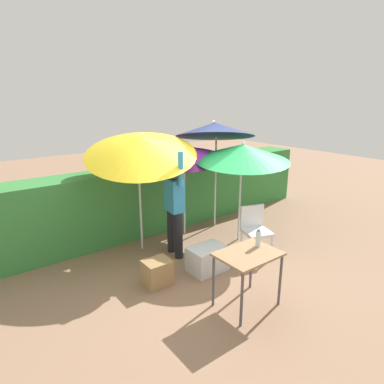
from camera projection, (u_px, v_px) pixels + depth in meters
name	position (u px, v px, depth m)	size (l,w,h in m)	color
ground_plane	(202.00, 255.00, 5.83)	(24.00, 24.00, 0.00)	#937056
hedge_row	(154.00, 197.00, 6.87)	(8.00, 0.70, 1.35)	#38843D
umbrella_rainbow	(141.00, 145.00, 5.57)	(2.03, 1.95, 2.46)	silver
umbrella_orange	(185.00, 153.00, 6.30)	(1.53, 1.51, 1.96)	silver
umbrella_yellow	(215.00, 130.00, 6.60)	(1.66, 1.62, 2.45)	silver
umbrella_navy	(242.00, 153.00, 6.00)	(1.76, 1.75, 1.98)	silver
person_vendor	(174.00, 205.00, 5.61)	(0.26, 0.56, 1.88)	black
chair_plastic	(255.00, 228.00, 5.71)	(0.56, 0.56, 0.89)	silver
cooler_box	(207.00, 259.00, 5.28)	(0.59, 0.43, 0.40)	silver
crate_cardboard	(157.00, 273.00, 4.88)	(0.39, 0.33, 0.39)	#9E7A4C
folding_table	(248.00, 260.00, 4.27)	(0.80, 0.60, 0.77)	#4C4C51
bottle_water	(258.00, 238.00, 4.40)	(0.07, 0.07, 0.24)	silver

